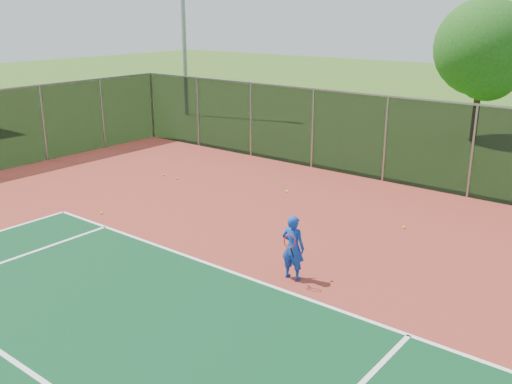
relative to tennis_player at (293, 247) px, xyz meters
The scene contains 9 objects.
ground 3.87m from the tennis_player, 73.43° to the right, with size 120.00×120.00×0.00m, color #315819.
court_apron 2.10m from the tennis_player, 56.47° to the right, with size 30.00×20.00×0.02m, color maroon.
fence_back 8.48m from the tennis_player, 82.64° to the left, with size 30.00×0.06×3.03m.
tennis_player is the anchor object (origin of this frame).
practice_ball_1 8.73m from the tennis_player, 153.17° to the left, with size 0.07×0.07×0.07m, color yellow.
practice_ball_3 6.93m from the tennis_player, behind, with size 0.07×0.07×0.07m, color yellow.
practice_ball_4 4.56m from the tennis_player, 81.44° to the left, with size 0.07×0.07×0.07m, color yellow.
practice_ball_5 9.41m from the tennis_player, 155.01° to the left, with size 0.07×0.07×0.07m, color yellow.
tree_back_left 17.55m from the tennis_player, 95.29° to the left, with size 4.35×4.35×6.40m.
Camera 1 is at (5.51, -6.04, 5.77)m, focal length 40.00 mm.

